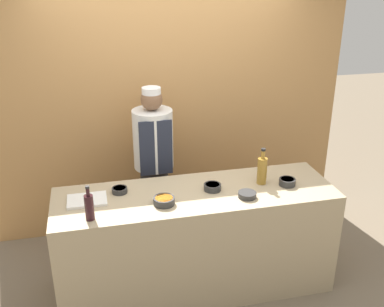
% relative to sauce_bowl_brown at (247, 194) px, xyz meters
% --- Properties ---
extents(ground_plane, '(14.00, 14.00, 0.00)m').
position_rel_sauce_bowl_brown_xyz_m(ground_plane, '(-0.37, 0.17, -0.94)').
color(ground_plane, '#756651').
extents(cabinet_wall, '(3.57, 0.18, 2.40)m').
position_rel_sauce_bowl_brown_xyz_m(cabinet_wall, '(-0.37, 1.35, 0.26)').
color(cabinet_wall, '#B7844C').
rests_on(cabinet_wall, ground_plane).
extents(counter, '(2.26, 0.70, 0.91)m').
position_rel_sauce_bowl_brown_xyz_m(counter, '(-0.37, 0.17, -0.48)').
color(counter, tan).
rests_on(counter, ground_plane).
extents(sauce_bowl_brown, '(0.14, 0.14, 0.04)m').
position_rel_sauce_bowl_brown_xyz_m(sauce_bowl_brown, '(0.00, 0.00, 0.00)').
color(sauce_bowl_brown, '#2D2D2D').
rests_on(sauce_bowl_brown, counter).
extents(sauce_bowl_green, '(0.13, 0.13, 0.06)m').
position_rel_sauce_bowl_brown_xyz_m(sauce_bowl_green, '(0.39, 0.12, 0.01)').
color(sauce_bowl_green, '#2D2D2D').
rests_on(sauce_bowl_green, counter).
extents(sauce_bowl_orange, '(0.16, 0.16, 0.06)m').
position_rel_sauce_bowl_brown_xyz_m(sauce_bowl_orange, '(-0.65, 0.04, 0.01)').
color(sauce_bowl_orange, '#2D2D2D').
rests_on(sauce_bowl_orange, counter).
extents(sauce_bowl_purple, '(0.12, 0.12, 0.04)m').
position_rel_sauce_bowl_brown_xyz_m(sauce_bowl_purple, '(-0.96, 0.31, 0.00)').
color(sauce_bowl_purple, '#2D2D2D').
rests_on(sauce_bowl_purple, counter).
extents(sauce_bowl_yellow, '(0.14, 0.14, 0.05)m').
position_rel_sauce_bowl_brown_xyz_m(sauce_bowl_yellow, '(-0.23, 0.18, 0.01)').
color(sauce_bowl_yellow, '#2D2D2D').
rests_on(sauce_bowl_yellow, counter).
extents(cutting_board, '(0.30, 0.22, 0.02)m').
position_rel_sauce_bowl_brown_xyz_m(cutting_board, '(-1.22, 0.22, -0.01)').
color(cutting_board, white).
rests_on(cutting_board, counter).
extents(bottle_vinegar, '(0.08, 0.08, 0.31)m').
position_rel_sauce_bowl_brown_xyz_m(bottle_vinegar, '(0.20, 0.20, 0.10)').
color(bottle_vinegar, olive).
rests_on(bottle_vinegar, counter).
extents(bottle_wine, '(0.07, 0.07, 0.26)m').
position_rel_sauce_bowl_brown_xyz_m(bottle_wine, '(-1.20, -0.06, 0.08)').
color(bottle_wine, black).
rests_on(bottle_wine, counter).
extents(chef_center, '(0.36, 0.36, 1.61)m').
position_rel_sauce_bowl_brown_xyz_m(chef_center, '(-0.60, 0.87, -0.07)').
color(chef_center, '#28282D').
rests_on(chef_center, ground_plane).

